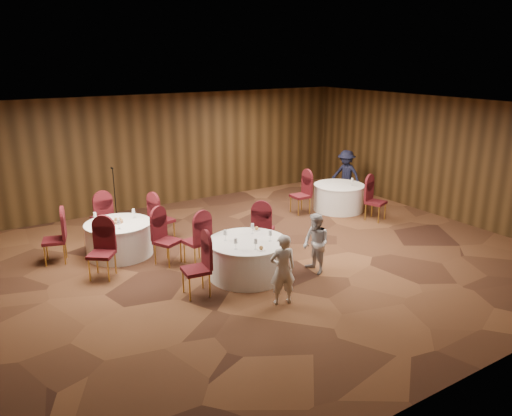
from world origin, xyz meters
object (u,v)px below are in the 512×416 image
table_main (248,258)px  table_right (339,197)px  mic_stand (116,210)px  man_c (346,174)px  woman_a (283,270)px  table_left (119,239)px  woman_b (316,244)px

table_main → table_right: (4.48, 2.39, 0.00)m
table_right → mic_stand: bearing=161.2°
table_right → man_c: bearing=39.9°
mic_stand → man_c: bearing=-9.5°
woman_a → man_c: size_ratio=0.87×
man_c → table_main: bearing=-77.6°
table_main → woman_a: woman_a is taller
table_main → mic_stand: (-1.29, 4.36, 0.07)m
table_main → man_c: size_ratio=1.07×
table_right → man_c: (1.00, 0.83, 0.37)m
table_right → woman_a: bearing=-140.9°
table_left → mic_stand: (0.53, 1.92, 0.07)m
man_c → mic_stand: bearing=-117.6°
woman_b → man_c: 5.71m
table_right → mic_stand: (-5.77, 1.96, 0.07)m
table_left → woman_a: bearing=-65.4°
mic_stand → man_c: 6.87m
woman_b → man_c: bearing=135.5°
table_right → woman_a: (-4.58, -3.71, 0.27)m
woman_a → man_c: bearing=-125.9°
woman_a → man_c: man_c is taller
woman_b → mic_stand: bearing=-149.5°
table_right → man_c: man_c is taller
table_right → table_main: bearing=-151.9°
woman_a → man_c: (5.57, 4.55, 0.10)m
mic_stand → woman_b: bearing=-63.0°
table_main → table_left: same height
table_main → woman_b: woman_b is taller
table_main → man_c: man_c is taller
table_left → table_right: bearing=-0.4°
table_right → mic_stand: size_ratio=0.92×
woman_a → woman_b: 1.51m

